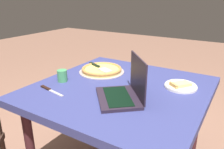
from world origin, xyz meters
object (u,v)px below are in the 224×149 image
(dining_table, at_px, (120,97))
(drink_cup, at_px, (62,76))
(pizza_plate, at_px, (181,86))
(pizza_tray, at_px, (102,70))
(laptop, at_px, (125,90))
(table_knife, at_px, (49,90))

(dining_table, xyz_separation_m, drink_cup, (-0.40, -0.13, 0.12))
(pizza_plate, relative_size, pizza_tray, 0.59)
(dining_table, height_order, pizza_tray, pizza_tray)
(pizza_plate, xyz_separation_m, drink_cup, (-0.75, -0.33, 0.03))
(laptop, distance_m, pizza_plate, 0.42)
(table_knife, xyz_separation_m, drink_cup, (-0.04, 0.16, 0.04))
(table_knife, relative_size, drink_cup, 2.76)
(pizza_tray, relative_size, drink_cup, 4.28)
(dining_table, relative_size, table_knife, 4.76)
(pizza_tray, xyz_separation_m, drink_cup, (-0.12, -0.31, 0.02))
(dining_table, distance_m, table_knife, 0.47)
(laptop, bearing_deg, dining_table, 126.93)
(laptop, relative_size, table_knife, 1.70)
(pizza_tray, bearing_deg, pizza_plate, 1.14)
(laptop, distance_m, drink_cup, 0.51)
(pizza_tray, distance_m, drink_cup, 0.34)
(dining_table, relative_size, pizza_plate, 5.16)
(pizza_plate, distance_m, table_knife, 0.86)
(pizza_plate, bearing_deg, dining_table, -150.37)
(laptop, distance_m, table_knife, 0.50)
(dining_table, xyz_separation_m, pizza_tray, (-0.28, 0.18, 0.10))
(laptop, bearing_deg, table_knife, -162.69)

